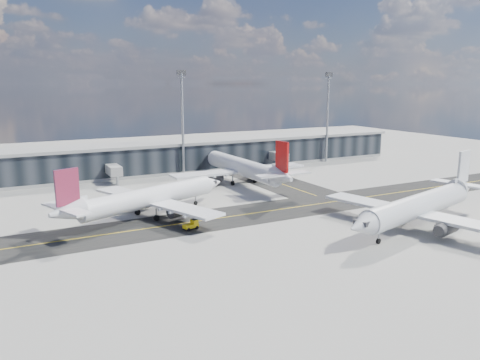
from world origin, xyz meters
The scene contains 9 objects.
ground centered at (0.00, 0.00, 0.00)m, with size 300.00×300.00×0.00m, color gray.
taxiway_lanes centered at (3.91, 10.74, 0.01)m, with size 180.00×63.00×0.03m.
terminal_concourse centered at (0.04, 54.93, 4.09)m, with size 152.00×19.80×8.80m.
floodlight_masts centered at (0.00, 48.00, 15.61)m, with size 102.50×0.70×28.90m.
airliner_af centered at (-21.38, 10.83, 3.86)m, with size 38.14×32.98×11.69m.
airliner_redtail centered at (9.20, 29.55, 4.26)m, with size 36.93×43.42×12.90m.
airliner_near centered at (19.56, -17.89, 4.06)m, with size 41.05×35.31×12.30m.
baggage_tug centered at (-16.75, -0.04, 0.85)m, with size 2.95×1.98×1.70m.
service_van centered at (10.96, 44.00, 0.73)m, with size 2.42×5.26×1.46m, color white.
Camera 1 is at (-45.86, -74.24, 25.23)m, focal length 35.00 mm.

